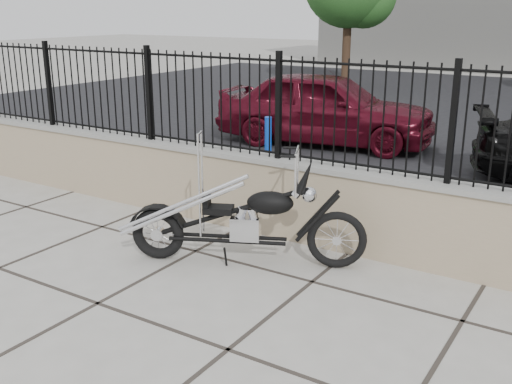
{
  "coord_description": "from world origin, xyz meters",
  "views": [
    {
      "loc": [
        2.48,
        -3.5,
        2.67
      ],
      "look_at": [
        -0.88,
        1.82,
        0.73
      ],
      "focal_mm": 42.0,
      "sensor_mm": 36.0,
      "label": 1
    }
  ],
  "objects": [
    {
      "name": "car_red",
      "position": [
        -2.77,
        7.45,
        0.74
      ],
      "size": [
        4.6,
        2.44,
        1.49
      ],
      "primitive_type": "imported",
      "rotation": [
        0.0,
        0.0,
        1.73
      ],
      "color": "#4E0B18",
      "rests_on": "parking_lot"
    },
    {
      "name": "ground_plane",
      "position": [
        0.0,
        0.0,
        0.0
      ],
      "size": [
        90.0,
        90.0,
        0.0
      ],
      "primitive_type": "plane",
      "color": "#99968E",
      "rests_on": "ground"
    },
    {
      "name": "iron_fence",
      "position": [
        0.0,
        2.5,
        1.56
      ],
      "size": [
        14.0,
        0.08,
        1.2
      ],
      "primitive_type": "cube",
      "color": "black",
      "rests_on": "retaining_wall"
    },
    {
      "name": "bollard_a",
      "position": [
        -2.54,
        4.83,
        0.48
      ],
      "size": [
        0.15,
        0.15,
        0.96
      ],
      "primitive_type": "cylinder",
      "rotation": [
        0.0,
        0.0,
        -0.36
      ],
      "color": "#0B24AC",
      "rests_on": "ground_plane"
    },
    {
      "name": "chopper_motorcycle",
      "position": [
        -0.88,
        1.52,
        0.73
      ],
      "size": [
        2.4,
        1.41,
        1.47
      ],
      "primitive_type": null,
      "rotation": [
        0.0,
        0.0,
        0.43
      ],
      "color": "black",
      "rests_on": "ground_plane"
    },
    {
      "name": "retaining_wall",
      "position": [
        0.0,
        2.5,
        0.48
      ],
      "size": [
        14.0,
        0.36,
        0.96
      ],
      "primitive_type": "cube",
      "color": "gray",
      "rests_on": "ground_plane"
    }
  ]
}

